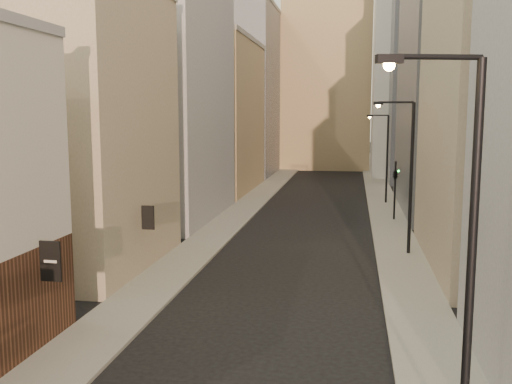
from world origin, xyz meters
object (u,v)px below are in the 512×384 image
at_px(clock_tower, 328,60).
at_px(streetlamp_far, 385,153).
at_px(streetlamp_near, 462,236).
at_px(traffic_light_right, 395,175).
at_px(white_tower, 404,43).
at_px(streetlamp_mid, 407,168).

height_order(clock_tower, streetlamp_far, clock_tower).
xyz_separation_m(streetlamp_near, traffic_light_right, (0.79, 33.72, -2.04)).
bearing_deg(traffic_light_right, white_tower, -94.96).
bearing_deg(streetlamp_mid, clock_tower, 102.71).
distance_m(clock_tower, streetlamp_near, 83.23).
xyz_separation_m(streetlamp_near, streetlamp_mid, (0.64, 21.91, -0.36)).
xyz_separation_m(white_tower, traffic_light_right, (-3.04, -34.36, -14.76)).
bearing_deg(white_tower, streetlamp_far, -97.75).
bearing_deg(streetlamp_far, streetlamp_near, -112.07).
relative_size(streetlamp_mid, traffic_light_right, 1.93).
height_order(streetlamp_mid, traffic_light_right, streetlamp_mid).
bearing_deg(clock_tower, traffic_light_right, -80.66).
bearing_deg(streetlamp_near, traffic_light_right, 73.50).
xyz_separation_m(white_tower, streetlamp_far, (-3.43, -25.24, -13.57)).
xyz_separation_m(clock_tower, streetlamp_near, (7.17, -82.08, -11.75)).
distance_m(white_tower, streetlamp_far, 28.87).
distance_m(clock_tower, white_tower, 17.83).
relative_size(clock_tower, white_tower, 1.08).
bearing_deg(traffic_light_right, clock_tower, -80.55).
bearing_deg(white_tower, streetlamp_mid, -93.96).
bearing_deg(clock_tower, streetlamp_mid, -82.61).
bearing_deg(traffic_light_right, streetlamp_near, 88.77).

